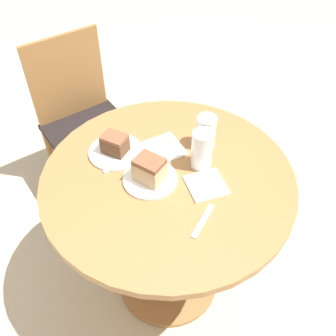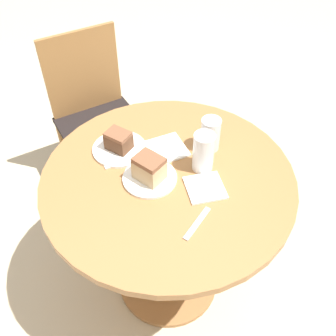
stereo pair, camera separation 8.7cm
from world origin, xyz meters
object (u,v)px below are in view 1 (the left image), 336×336
(cake_slice_near, at_px, (150,169))
(chair, at_px, (84,120))
(cake_slice_far, at_px, (115,144))
(plate_far, at_px, (116,152))
(plate_near, at_px, (150,179))
(glass_lemonade, at_px, (206,133))
(glass_water, at_px, (202,152))

(cake_slice_near, bearing_deg, chair, 83.65)
(cake_slice_far, bearing_deg, plate_far, 0.00)
(plate_near, height_order, plate_far, same)
(chair, xyz_separation_m, plate_far, (-0.11, -0.59, 0.28))
(plate_near, distance_m, cake_slice_far, 0.20)
(chair, xyz_separation_m, glass_lemonade, (0.19, -0.74, 0.33))
(chair, distance_m, cake_slice_near, 0.85)
(plate_far, relative_size, glass_water, 1.34)
(glass_water, bearing_deg, cake_slice_far, 132.95)
(plate_far, distance_m, cake_slice_near, 0.20)
(chair, bearing_deg, cake_slice_near, -96.56)
(cake_slice_far, bearing_deg, chair, 78.99)
(glass_water, bearing_deg, plate_far, 132.95)
(plate_near, relative_size, glass_lemonade, 1.47)
(plate_near, height_order, cake_slice_far, cake_slice_far)
(cake_slice_near, height_order, glass_water, glass_water)
(cake_slice_near, bearing_deg, plate_near, -135.00)
(cake_slice_far, relative_size, glass_lemonade, 0.85)
(cake_slice_far, bearing_deg, cake_slice_near, -81.80)
(cake_slice_far, bearing_deg, plate_near, -81.80)
(glass_lemonade, height_order, glass_water, glass_water)
(plate_far, relative_size, glass_lemonade, 1.56)
(chair, distance_m, plate_far, 0.66)
(plate_near, bearing_deg, glass_lemonade, 7.03)
(chair, height_order, cake_slice_near, chair)
(plate_far, bearing_deg, plate_near, -81.80)
(chair, height_order, plate_near, chair)
(plate_near, xyz_separation_m, glass_water, (0.19, -0.04, 0.06))
(chair, relative_size, cake_slice_far, 7.97)
(chair, bearing_deg, glass_lemonade, -76.17)
(cake_slice_near, xyz_separation_m, cake_slice_far, (-0.03, 0.19, -0.01))
(plate_far, xyz_separation_m, cake_slice_near, (0.03, -0.19, 0.05))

